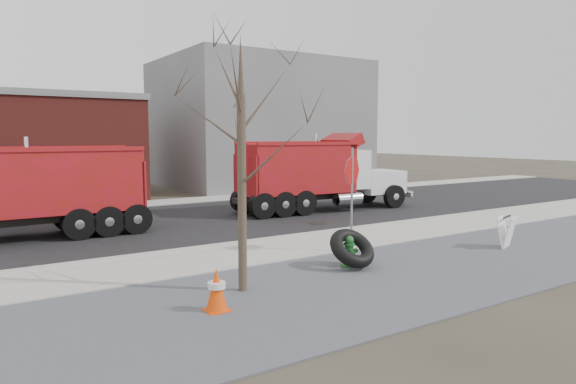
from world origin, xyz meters
TOP-DOWN VIEW (x-y plane):
  - ground at (0.00, 0.00)m, footprint 120.00×120.00m
  - gravel_verge at (0.00, -3.50)m, footprint 60.00×5.00m
  - sidewalk at (0.00, 0.25)m, footprint 60.00×2.50m
  - curb at (0.00, 1.55)m, footprint 60.00×0.15m
  - road at (0.00, 6.30)m, footprint 60.00×9.40m
  - far_sidewalk at (0.00, 12.00)m, footprint 60.00×2.00m
  - building_grey at (9.00, 18.00)m, footprint 12.00×10.00m
  - bare_tree at (-3.20, -2.60)m, footprint 3.20×3.20m
  - fire_hydrant at (-0.07, -2.26)m, footprint 0.45×0.44m
  - truck_tire at (-0.11, -2.42)m, footprint 1.18×1.12m
  - stop_sign at (0.97, -1.10)m, footprint 0.74×0.32m
  - sandwich_board at (5.03, -3.10)m, footprint 0.76×0.60m
  - traffic_cone_near at (-4.18, -3.43)m, footprint 0.43×0.43m
  - dump_truck_red_a at (4.94, 5.92)m, footprint 8.19×2.81m
  - dump_truck_red_b at (-6.00, 5.78)m, footprint 7.48×2.19m

SIDE VIEW (x-z plane):
  - ground at x=0.00m, z-range 0.00..0.00m
  - road at x=0.00m, z-range 0.00..0.02m
  - gravel_verge at x=0.00m, z-range 0.00..0.03m
  - sidewalk at x=0.00m, z-range 0.00..0.06m
  - far_sidewalk at x=0.00m, z-range 0.00..0.06m
  - curb at x=0.00m, z-range 0.00..0.11m
  - fire_hydrant at x=-0.07m, z-range -0.03..0.76m
  - traffic_cone_near at x=-4.18m, z-range 0.00..0.82m
  - sandwich_board at x=5.03m, z-range 0.03..0.95m
  - truck_tire at x=-0.11m, z-range 0.02..1.00m
  - dump_truck_red_b at x=-6.00m, z-range 0.03..3.20m
  - dump_truck_red_a at x=4.94m, z-range 0.03..3.31m
  - stop_sign at x=0.97m, z-range 0.52..3.41m
  - bare_tree at x=-3.20m, z-range 0.70..5.90m
  - building_grey at x=9.00m, z-range 0.00..8.00m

